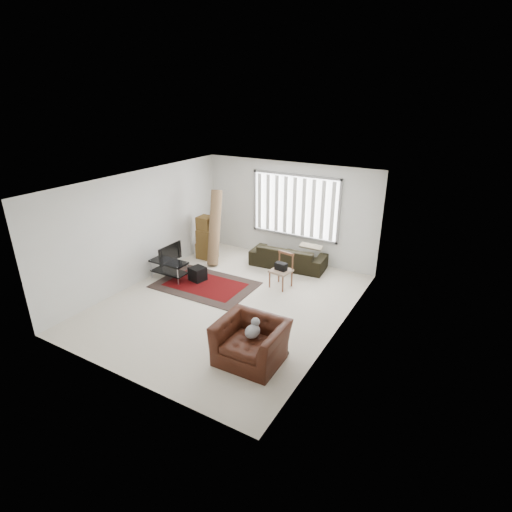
{
  "coord_description": "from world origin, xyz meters",
  "views": [
    {
      "loc": [
        4.5,
        -6.52,
        4.38
      ],
      "look_at": [
        0.45,
        0.46,
        1.05
      ],
      "focal_mm": 28.0,
      "sensor_mm": 36.0,
      "label": 1
    }
  ],
  "objects": [
    {
      "name": "tv",
      "position": [
        -1.95,
        0.26,
        0.71
      ],
      "size": [
        0.1,
        0.78,
        0.45
      ],
      "primitive_type": "imported",
      "rotation": [
        0.0,
        0.0,
        1.57
      ],
      "color": "black",
      "rests_on": "tv_stand"
    },
    {
      "name": "persian_rug",
      "position": [
        -0.96,
        0.41,
        0.01
      ],
      "size": [
        2.39,
        1.62,
        0.02
      ],
      "color": "black",
      "rests_on": "ground"
    },
    {
      "name": "tv_stand",
      "position": [
        -1.95,
        0.26,
        0.35
      ],
      "size": [
        0.96,
        0.43,
        0.48
      ],
      "color": "black",
      "rests_on": "ground"
    },
    {
      "name": "armchair",
      "position": [
        1.51,
        -1.53,
        0.43
      ],
      "size": [
        1.18,
        1.03,
        0.85
      ],
      "rotation": [
        0.0,
        0.0,
        0.03
      ],
      "color": "#3A160B",
      "rests_on": "ground"
    },
    {
      "name": "rolled_rug",
      "position": [
        -1.57,
        1.72,
        1.0
      ],
      "size": [
        0.52,
        0.9,
        2.01
      ],
      "primitive_type": "cylinder",
      "rotation": [
        -0.28,
        0.0,
        0.27
      ],
      "color": "brown",
      "rests_on": "ground"
    },
    {
      "name": "subwoofer",
      "position": [
        -1.27,
        0.53,
        0.19
      ],
      "size": [
        0.4,
        0.4,
        0.34
      ],
      "primitive_type": "cube",
      "rotation": [
        0.0,
        0.0,
        -0.2
      ],
      "color": "black",
      "rests_on": "persian_rug"
    },
    {
      "name": "room",
      "position": [
        0.03,
        0.51,
        1.76
      ],
      "size": [
        6.0,
        6.02,
        2.71
      ],
      "color": "beige",
      "rests_on": "ground"
    },
    {
      "name": "sofa",
      "position": [
        0.29,
        2.45,
        0.39
      ],
      "size": [
        2.08,
        1.06,
        0.77
      ],
      "primitive_type": "imported",
      "rotation": [
        0.0,
        0.0,
        3.24
      ],
      "color": "black",
      "rests_on": "ground"
    },
    {
      "name": "side_chair",
      "position": [
        0.67,
        1.28,
        0.47
      ],
      "size": [
        0.51,
        0.51,
        0.85
      ],
      "rotation": [
        0.0,
        0.0,
        -0.14
      ],
      "color": "#886E59",
      "rests_on": "ground"
    },
    {
      "name": "moving_boxes",
      "position": [
        -1.96,
        1.85,
        0.56
      ],
      "size": [
        0.5,
        0.46,
        1.21
      ],
      "color": "brown",
      "rests_on": "ground"
    },
    {
      "name": "white_flatpack",
      "position": [
        -2.1,
        1.81,
        0.32
      ],
      "size": [
        0.52,
        0.2,
        0.65
      ],
      "primitive_type": "cube",
      "rotation": [
        -0.14,
        0.0,
        -0.08
      ],
      "color": "silver",
      "rests_on": "ground"
    }
  ]
}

